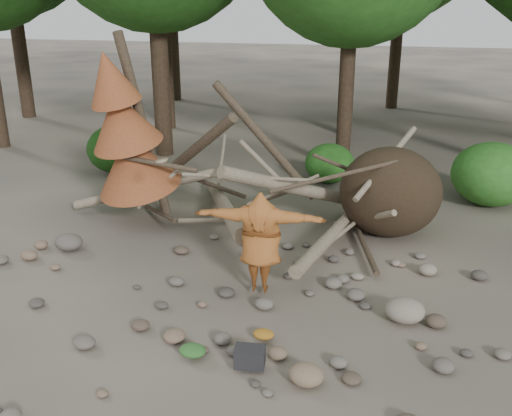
# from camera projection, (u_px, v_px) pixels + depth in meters

# --- Properties ---
(ground) EXTENTS (120.00, 120.00, 0.00)m
(ground) POSITION_uv_depth(u_px,v_px,m) (213.00, 315.00, 9.44)
(ground) COLOR #514C44
(ground) RESTS_ON ground
(deadfall_pile) EXTENTS (8.55, 5.24, 3.30)m
(deadfall_pile) POSITION_uv_depth(u_px,v_px,m) (363.00, 193.00, 12.46)
(deadfall_pile) COLOR #332619
(deadfall_pile) RESTS_ON ground
(dead_conifer) EXTENTS (2.06, 2.16, 4.35)m
(dead_conifer) POSITION_uv_depth(u_px,v_px,m) (127.00, 135.00, 12.53)
(dead_conifer) COLOR #4C3F30
(dead_conifer) RESTS_ON ground
(bush_left) EXTENTS (1.80, 1.80, 1.44)m
(bush_left) POSITION_uv_depth(u_px,v_px,m) (117.00, 149.00, 17.06)
(bush_left) COLOR #1D5015
(bush_left) RESTS_ON ground
(bush_mid) EXTENTS (1.40, 1.40, 1.12)m
(bush_mid) POSITION_uv_depth(u_px,v_px,m) (329.00, 163.00, 16.13)
(bush_mid) COLOR #28651D
(bush_mid) RESTS_ON ground
(bush_right) EXTENTS (2.00, 2.00, 1.60)m
(bush_right) POSITION_uv_depth(u_px,v_px,m) (492.00, 174.00, 14.30)
(bush_right) COLOR #327825
(bush_right) RESTS_ON ground
(frisbee_thrower) EXTENTS (3.29, 1.08, 2.13)m
(frisbee_thrower) POSITION_uv_depth(u_px,v_px,m) (260.00, 242.00, 9.81)
(frisbee_thrower) COLOR #9E5623
(frisbee_thrower) RESTS_ON ground
(backpack) EXTENTS (0.46, 0.34, 0.28)m
(backpack) POSITION_uv_depth(u_px,v_px,m) (250.00, 360.00, 8.03)
(backpack) COLOR black
(backpack) RESTS_ON ground
(cloth_green) EXTENTS (0.40, 0.33, 0.15)m
(cloth_green) POSITION_uv_depth(u_px,v_px,m) (193.00, 353.00, 8.30)
(cloth_green) COLOR #2C6227
(cloth_green) RESTS_ON ground
(cloth_orange) EXTENTS (0.33, 0.27, 0.12)m
(cloth_orange) POSITION_uv_depth(u_px,v_px,m) (263.00, 337.00, 8.74)
(cloth_orange) COLOR #A1681B
(cloth_orange) RESTS_ON ground
(boulder_front_right) EXTENTS (0.48, 0.43, 0.29)m
(boulder_front_right) POSITION_uv_depth(u_px,v_px,m) (306.00, 375.00, 7.72)
(boulder_front_right) COLOR #846C52
(boulder_front_right) RESTS_ON ground
(boulder_mid_right) EXTENTS (0.65, 0.59, 0.39)m
(boulder_mid_right) POSITION_uv_depth(u_px,v_px,m) (405.00, 310.00, 9.22)
(boulder_mid_right) COLOR gray
(boulder_mid_right) RESTS_ON ground
(boulder_mid_left) EXTENTS (0.58, 0.52, 0.35)m
(boulder_mid_left) POSITION_uv_depth(u_px,v_px,m) (69.00, 242.00, 11.87)
(boulder_mid_left) COLOR #5E554F
(boulder_mid_left) RESTS_ON ground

